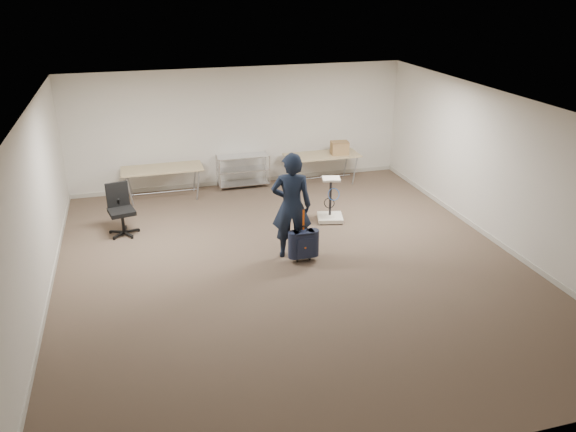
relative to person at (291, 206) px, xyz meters
name	(u,v)px	position (x,y,z in m)	size (l,w,h in m)	color
ground	(292,266)	(-0.10, -0.38, -0.97)	(9.00, 9.00, 0.00)	#4A372C
room_shell	(272,232)	(-0.10, 1.00, -0.92)	(8.00, 9.00, 9.00)	silver
folding_table_left	(162,170)	(-2.00, 3.57, -0.30)	(1.80, 0.75, 0.73)	tan
folding_table_right	(322,157)	(1.80, 3.57, -0.30)	(1.80, 0.75, 0.73)	tan
wire_shelf	(243,170)	(-0.10, 3.82, -0.53)	(1.22, 0.47, 0.80)	silver
person	(291,206)	(0.00, 0.00, 0.00)	(0.71, 0.47, 1.95)	black
suitcase	(303,244)	(0.15, -0.26, -0.64)	(0.36, 0.21, 0.98)	black
office_chair	(122,219)	(-2.93, 1.83, -0.67)	(0.61, 0.61, 1.01)	black
equipment_cart	(330,209)	(1.23, 1.33, -0.73)	(0.62, 0.62, 0.93)	beige
cardboard_box	(340,148)	(2.22, 3.50, -0.09)	(0.41, 0.31, 0.31)	olive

